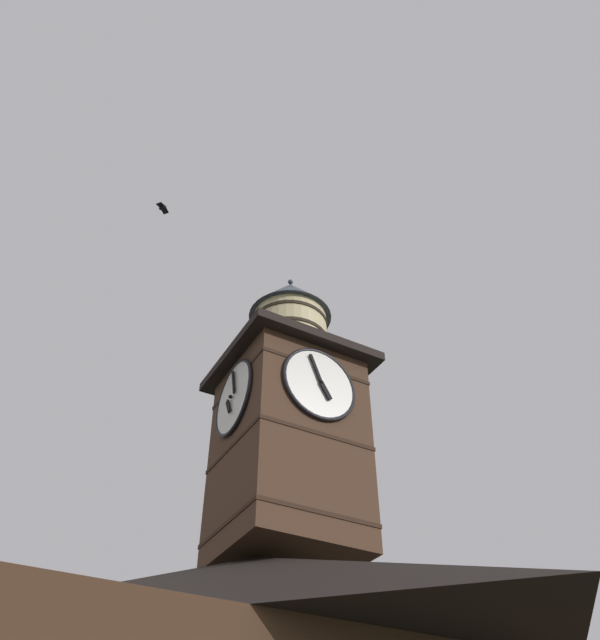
{
  "coord_description": "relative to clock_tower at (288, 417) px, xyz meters",
  "views": [
    {
      "loc": [
        6.14,
        12.5,
        1.84
      ],
      "look_at": [
        -1.04,
        -0.36,
        14.46
      ],
      "focal_mm": 36.36,
      "sensor_mm": 36.0,
      "label": 1
    }
  ],
  "objects": [
    {
      "name": "moon",
      "position": [
        -10.56,
        -32.11,
        4.13
      ],
      "size": [
        2.06,
        2.06,
        2.06
      ],
      "color": "silver"
    },
    {
      "name": "flying_bird_high",
      "position": [
        4.22,
        -0.6,
        6.65
      ],
      "size": [
        0.47,
        0.42,
        0.15
      ],
      "color": "black"
    },
    {
      "name": "clock_tower",
      "position": [
        0.0,
        0.0,
        0.0
      ],
      "size": [
        3.79,
        3.79,
        8.86
      ],
      "color": "#4C3323",
      "rests_on": "building_main"
    }
  ]
}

